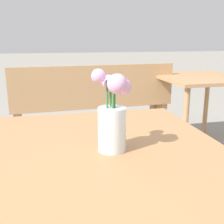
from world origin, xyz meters
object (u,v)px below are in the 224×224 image
at_px(table_back, 199,87).
at_px(table_front, 82,177).
at_px(bench_near, 94,103).
at_px(flower_vase, 112,120).

bearing_deg(table_back, table_front, -129.55).
relative_size(table_front, bench_near, 0.61).
bearing_deg(table_front, flower_vase, -5.20).
relative_size(table_front, table_back, 1.13).
relative_size(flower_vase, table_back, 0.31).
height_order(flower_vase, bench_near, flower_vase).
bearing_deg(flower_vase, table_front, 174.80).
bearing_deg(bench_near, table_front, -100.12).
height_order(table_front, bench_near, bench_near).
bearing_deg(bench_near, table_back, -12.85).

